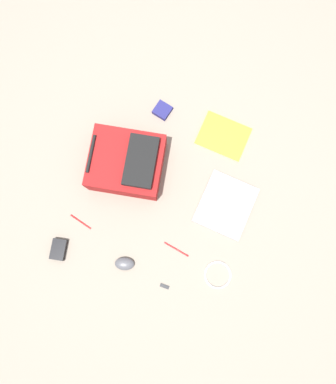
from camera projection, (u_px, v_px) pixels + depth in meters
ground_plane at (169, 196)px, 1.90m from camera, size 3.34×3.34×0.00m
backpack at (127, 163)px, 1.84m from camera, size 0.40×0.44×0.20m
laptop at (226, 205)px, 1.88m from camera, size 0.33×0.29×0.03m
book_red at (223, 136)px, 1.94m from camera, size 0.23×0.28×0.02m
computer_mouse at (125, 264)px, 1.83m from camera, size 0.09×0.12×0.04m
cable_coil at (218, 275)px, 1.83m from camera, size 0.15×0.15×0.01m
power_brick at (59, 249)px, 1.84m from camera, size 0.12×0.09×0.03m
pen_black at (81, 222)px, 1.87m from camera, size 0.04×0.13×0.01m
pen_blue at (176, 249)px, 1.85m from camera, size 0.03×0.15×0.01m
earbud_pouch at (162, 110)px, 1.96m from camera, size 0.10×0.10×0.03m
usb_stick at (165, 286)px, 1.82m from camera, size 0.02×0.05×0.01m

